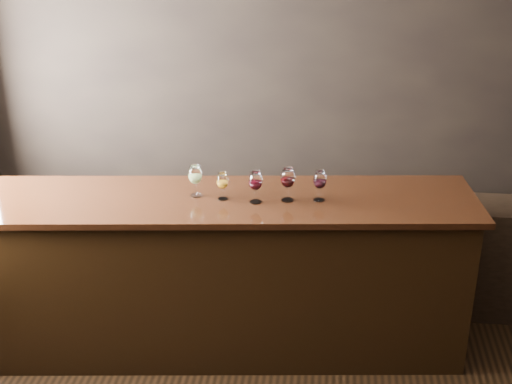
# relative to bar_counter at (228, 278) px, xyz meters

# --- Properties ---
(room_shell) EXTENTS (5.02, 4.52, 2.81)m
(room_shell) POSITION_rel_bar_counter_xyz_m (0.35, -1.26, 1.29)
(room_shell) COLOR black
(room_shell) RESTS_ON ground
(bar_counter) EXTENTS (3.05, 1.00, 1.05)m
(bar_counter) POSITION_rel_bar_counter_xyz_m (0.00, 0.00, 0.00)
(bar_counter) COLOR black
(bar_counter) RESTS_ON ground
(bar_top) EXTENTS (3.16, 1.08, 0.04)m
(bar_top) POSITION_rel_bar_counter_xyz_m (0.00, 0.00, 0.54)
(bar_top) COLOR black
(bar_top) RESTS_ON bar_counter
(back_bar_shelf) EXTENTS (2.32, 0.40, 0.83)m
(back_bar_shelf) POSITION_rel_bar_counter_xyz_m (1.28, 0.65, -0.11)
(back_bar_shelf) COLOR black
(back_bar_shelf) RESTS_ON ground
(glass_white) EXTENTS (0.09, 0.09, 0.20)m
(glass_white) POSITION_rel_bar_counter_xyz_m (-0.19, 0.01, 0.70)
(glass_white) COLOR white
(glass_white) RESTS_ON bar_top
(glass_amber) EXTENTS (0.07, 0.07, 0.17)m
(glass_amber) POSITION_rel_bar_counter_xyz_m (-0.02, -0.02, 0.68)
(glass_amber) COLOR white
(glass_amber) RESTS_ON bar_top
(glass_red_a) EXTENTS (0.09, 0.09, 0.20)m
(glass_red_a) POSITION_rel_bar_counter_xyz_m (0.19, -0.04, 0.70)
(glass_red_a) COLOR white
(glass_red_a) RESTS_ON bar_top
(glass_red_b) EXTENTS (0.09, 0.09, 0.21)m
(glass_red_b) POSITION_rel_bar_counter_xyz_m (0.38, 0.01, 0.71)
(glass_red_b) COLOR white
(glass_red_b) RESTS_ON bar_top
(glass_red_c) EXTENTS (0.08, 0.08, 0.19)m
(glass_red_c) POSITION_rel_bar_counter_xyz_m (0.57, 0.04, 0.69)
(glass_red_c) COLOR white
(glass_red_c) RESTS_ON bar_top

